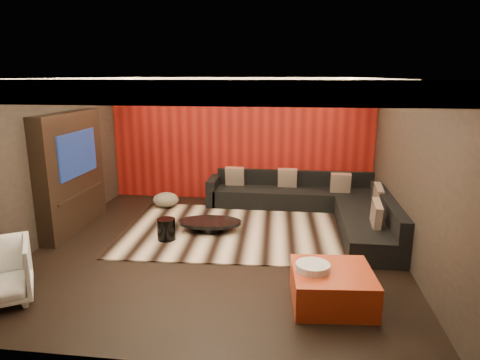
# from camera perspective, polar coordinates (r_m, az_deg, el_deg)

# --- Properties ---
(floor) EXTENTS (6.00, 6.00, 0.02)m
(floor) POSITION_cam_1_polar(r_m,az_deg,el_deg) (7.33, -2.97, -9.13)
(floor) COLOR black
(floor) RESTS_ON ground
(ceiling) EXTENTS (6.00, 6.00, 0.02)m
(ceiling) POSITION_cam_1_polar(r_m,az_deg,el_deg) (6.75, -3.27, 13.51)
(ceiling) COLOR silver
(ceiling) RESTS_ON ground
(wall_back) EXTENTS (6.00, 0.02, 2.80)m
(wall_back) POSITION_cam_1_polar(r_m,az_deg,el_deg) (9.83, 0.08, 5.36)
(wall_back) COLOR black
(wall_back) RESTS_ON ground
(wall_left) EXTENTS (0.02, 6.00, 2.80)m
(wall_left) POSITION_cam_1_polar(r_m,az_deg,el_deg) (8.01, -24.82, 2.14)
(wall_left) COLOR black
(wall_left) RESTS_ON ground
(wall_right) EXTENTS (0.02, 6.00, 2.80)m
(wall_right) POSITION_cam_1_polar(r_m,az_deg,el_deg) (7.02, 21.84, 0.94)
(wall_right) COLOR black
(wall_right) RESTS_ON ground
(red_feature_wall) EXTENTS (5.98, 0.05, 2.78)m
(red_feature_wall) POSITION_cam_1_polar(r_m,az_deg,el_deg) (9.79, 0.05, 5.33)
(red_feature_wall) COLOR #6B0C0A
(red_feature_wall) RESTS_ON ground
(soffit_back) EXTENTS (6.00, 0.60, 0.22)m
(soffit_back) POSITION_cam_1_polar(r_m,az_deg,el_deg) (9.42, -0.17, 12.87)
(soffit_back) COLOR silver
(soffit_back) RESTS_ON ground
(soffit_front) EXTENTS (6.00, 0.60, 0.22)m
(soffit_front) POSITION_cam_1_polar(r_m,az_deg,el_deg) (4.13, -10.29, 11.49)
(soffit_front) COLOR silver
(soffit_front) RESTS_ON ground
(soffit_left) EXTENTS (0.60, 4.80, 0.22)m
(soffit_left) POSITION_cam_1_polar(r_m,az_deg,el_deg) (7.72, -23.80, 11.53)
(soffit_left) COLOR silver
(soffit_left) RESTS_ON ground
(soffit_right) EXTENTS (0.60, 4.80, 0.22)m
(soffit_right) POSITION_cam_1_polar(r_m,az_deg,el_deg) (6.80, 20.25, 11.69)
(soffit_right) COLOR silver
(soffit_right) RESTS_ON ground
(cove_back) EXTENTS (4.80, 0.08, 0.04)m
(cove_back) POSITION_cam_1_polar(r_m,az_deg,el_deg) (9.08, -0.46, 12.27)
(cove_back) COLOR #FFD899
(cove_back) RESTS_ON ground
(cove_front) EXTENTS (4.80, 0.08, 0.04)m
(cove_front) POSITION_cam_1_polar(r_m,az_deg,el_deg) (4.46, -8.91, 10.54)
(cove_front) COLOR #FFD899
(cove_front) RESTS_ON ground
(cove_left) EXTENTS (0.08, 4.80, 0.04)m
(cove_left) POSITION_cam_1_polar(r_m,az_deg,el_deg) (7.55, -21.49, 11.03)
(cove_left) COLOR #FFD899
(cove_left) RESTS_ON ground
(cove_right) EXTENTS (0.08, 4.80, 0.04)m
(cove_right) POSITION_cam_1_polar(r_m,az_deg,el_deg) (6.73, 17.31, 11.14)
(cove_right) COLOR #FFD899
(cove_right) RESTS_ON ground
(tv_surround) EXTENTS (0.30, 2.00, 2.20)m
(tv_surround) POSITION_cam_1_polar(r_m,az_deg,el_deg) (8.49, -21.59, 0.98)
(tv_surround) COLOR black
(tv_surround) RESTS_ON ground
(tv_screen) EXTENTS (0.04, 1.30, 0.80)m
(tv_screen) POSITION_cam_1_polar(r_m,az_deg,el_deg) (8.35, -20.84, 3.30)
(tv_screen) COLOR black
(tv_screen) RESTS_ON ground
(tv_shelf) EXTENTS (0.04, 1.60, 0.04)m
(tv_shelf) POSITION_cam_1_polar(r_m,az_deg,el_deg) (8.51, -20.41, -1.67)
(tv_shelf) COLOR black
(tv_shelf) RESTS_ON ground
(rug) EXTENTS (4.13, 3.17, 0.02)m
(rug) POSITION_cam_1_polar(r_m,az_deg,el_deg) (8.09, -1.03, -6.69)
(rug) COLOR beige
(rug) RESTS_ON floor
(coffee_table) EXTENTS (1.26, 1.26, 0.20)m
(coffee_table) POSITION_cam_1_polar(r_m,az_deg,el_deg) (8.01, -4.04, -6.10)
(coffee_table) COLOR black
(coffee_table) RESTS_ON rug
(drum_stool) EXTENTS (0.41, 0.41, 0.38)m
(drum_stool) POSITION_cam_1_polar(r_m,az_deg,el_deg) (7.67, -9.80, -6.48)
(drum_stool) COLOR black
(drum_stool) RESTS_ON rug
(striped_pouf) EXTENTS (0.70, 0.70, 0.31)m
(striped_pouf) POSITION_cam_1_polar(r_m,az_deg,el_deg) (9.56, -9.86, -2.61)
(striped_pouf) COLOR beige
(striped_pouf) RESTS_ON rug
(white_side_table) EXTENTS (0.52, 0.52, 0.54)m
(white_side_table) POSITION_cam_1_polar(r_m,az_deg,el_deg) (5.66, 9.60, -13.42)
(white_side_table) COLOR silver
(white_side_table) RESTS_ON floor
(orange_ottoman) EXTENTS (1.08, 1.08, 0.44)m
(orange_ottoman) POSITION_cam_1_polar(r_m,az_deg,el_deg) (5.73, 12.18, -13.75)
(orange_ottoman) COLOR #973713
(orange_ottoman) RESTS_ON floor
(sectional_sofa) EXTENTS (3.65, 3.50, 0.75)m
(sectional_sofa) POSITION_cam_1_polar(r_m,az_deg,el_deg) (8.90, 10.28, -3.29)
(sectional_sofa) COLOR black
(sectional_sofa) RESTS_ON floor
(throw_pillows) EXTENTS (3.18, 2.75, 0.50)m
(throw_pillows) POSITION_cam_1_polar(r_m,az_deg,el_deg) (8.81, 10.36, -1.05)
(throw_pillows) COLOR #CFAF98
(throw_pillows) RESTS_ON sectional_sofa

